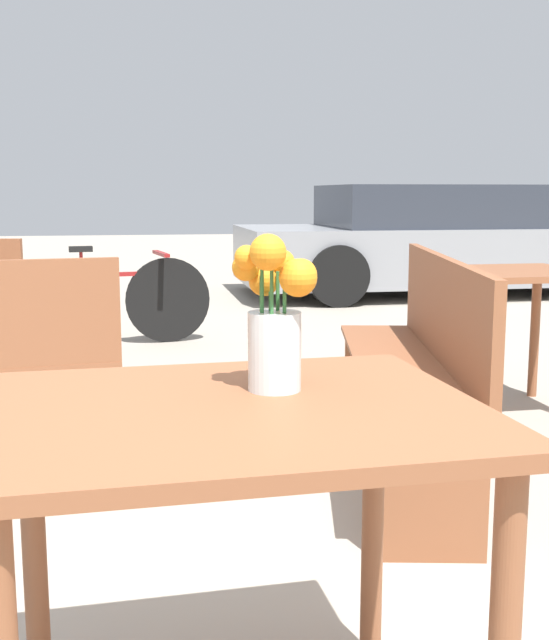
# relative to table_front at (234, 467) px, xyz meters

# --- Properties ---
(table_front) EXTENTS (0.90, 0.76, 0.72)m
(table_front) POSITION_rel_table_front_xyz_m (0.00, 0.00, 0.00)
(table_front) COLOR brown
(table_front) RESTS_ON ground_plane
(flower_vase) EXTENTS (0.16, 0.16, 0.30)m
(flower_vase) POSITION_rel_table_front_xyz_m (0.09, 0.09, 0.24)
(flower_vase) COLOR silver
(flower_vase) RESTS_ON table_front
(bench_middle) EXTENTS (0.68, 1.69, 0.85)m
(bench_middle) POSITION_rel_table_front_xyz_m (0.91, 1.54, -0.15)
(bench_middle) COLOR brown
(bench_middle) RESTS_ON ground_plane
(table_back) EXTENTS (0.72, 0.67, 0.72)m
(table_back) POSITION_rel_table_front_xyz_m (1.66, 2.30, -0.03)
(table_back) COLOR brown
(table_back) RESTS_ON ground_plane
(bicycle) EXTENTS (1.51, 0.44, 0.72)m
(bicycle) POSITION_rel_table_front_xyz_m (-0.36, 4.46, -0.28)
(bicycle) COLOR black
(bicycle) RESTS_ON ground_plane
(parked_car) EXTENTS (4.18, 1.91, 1.17)m
(parked_car) POSITION_rel_table_front_xyz_m (3.07, 6.98, -0.04)
(parked_car) COLOR gray
(parked_car) RESTS_ON ground_plane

